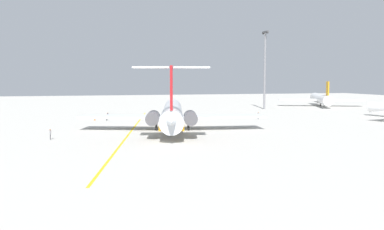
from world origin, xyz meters
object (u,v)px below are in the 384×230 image
Objects in this scene: airliner_far_left at (320,99)px; main_jetliner at (172,114)px; safety_cone_nose at (95,119)px; ground_crew_near_tail at (258,114)px; light_mast at (265,67)px; ground_crew_starboard at (50,133)px; ground_crew_portside at (108,115)px; ground_crew_near_nose at (107,116)px.

main_jetliner is at bearing 152.43° from airliner_far_left.
main_jetliner reaches higher than safety_cone_nose.
ground_crew_near_tail is 3.32× the size of safety_cone_nose.
light_mast is at bearing 113.84° from safety_cone_nose.
safety_cone_nose is 62.34m from light_mast.
light_mast is (-55.78, 63.72, 12.85)m from ground_crew_starboard.
main_jetliner is 1.62× the size of light_mast.
airliner_far_left is 84.91m from ground_crew_portside.
safety_cone_nose is (1.90, -3.25, -0.80)m from ground_crew_portside.
light_mast is (-31.72, 15.98, 12.82)m from ground_crew_near_tail.
ground_crew_near_tail is (40.64, -42.40, -1.54)m from airliner_far_left.
main_jetliner is 23.17× the size of ground_crew_starboard.
ground_crew_starboard is 3.24× the size of safety_cone_nose.
ground_crew_starboard is 32.25m from safety_cone_nose.
ground_crew_portside is (-9.04, -36.39, -0.09)m from ground_crew_near_tail.
light_mast is at bearing 41.82° from ground_crew_portside.
airliner_far_left is 53.99× the size of safety_cone_nose.
safety_cone_nose is (-7.14, -39.65, -0.88)m from ground_crew_near_tail.
ground_crew_portside is 0.07× the size of light_mast.
ground_crew_portside is (-3.26, 0.46, 0.01)m from ground_crew_near_nose.
airliner_far_left is at bearing 40.26° from ground_crew_portside.
light_mast is (8.91, -26.42, 11.28)m from airliner_far_left.
light_mast reaches higher than ground_crew_near_nose.
ground_crew_near_tail is 40.29m from safety_cone_nose.
main_jetliner is 1.39× the size of airliner_far_left.
airliner_far_left is 86.59m from ground_crew_near_nose.
main_jetliner reaches higher than airliner_far_left.
ground_crew_near_tail is at bearing 4.45° from ground_crew_portside.
ground_crew_near_tail is at bearing 79.78° from safety_cone_nose.
main_jetliner is 23.30m from ground_crew_starboard.
ground_crew_near_nose is at bearing -79.61° from ground_crew_portside.
ground_crew_near_tail reaches higher than ground_crew_portside.
ground_crew_portside is 3.85m from safety_cone_nose.
light_mast reaches higher than ground_crew_near_tail.
airliner_far_left reaches higher than ground_crew_near_tail.
airliner_far_left is 1.16× the size of light_mast.
main_jetliner is 24.61× the size of ground_crew_near_nose.
main_jetliner is 89.25m from airliner_far_left.
ground_crew_near_tail is 0.07× the size of light_mast.
ground_crew_portside is 0.95× the size of ground_crew_starboard.
light_mast is (-22.68, 52.38, 12.91)m from ground_crew_portside.
ground_crew_near_tail is 1.08× the size of ground_crew_portside.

